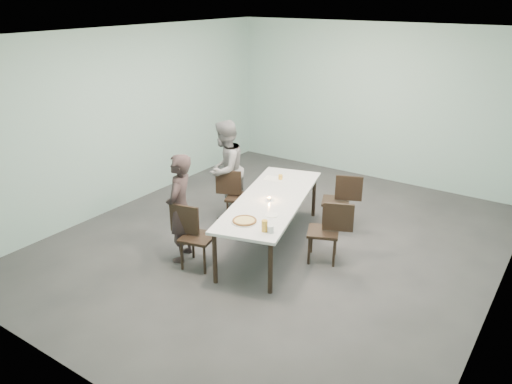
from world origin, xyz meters
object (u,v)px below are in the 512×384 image
Objects in this scene: chair_far_right at (341,198)px; chair_near_right at (329,228)px; table at (271,202)px; diner_far at (225,170)px; pizza at (245,221)px; diner_near at (180,208)px; water_tumbler at (271,229)px; chair_near_left at (192,232)px; amber_tumbler at (280,177)px; side_plate at (272,215)px; beer_glass at (265,226)px; chair_far_left at (235,193)px; tealight at (269,199)px.

chair_near_right is at bearing 84.78° from chair_far_right.
diner_far is at bearing 158.56° from table.
chair_far_right reaches higher than pizza.
diner_near is 4.51× the size of pizza.
table is 1.29m from diner_far.
table is 1.10m from water_tumbler.
pizza is 3.78× the size of water_tumbler.
chair_near_left is at bearing -117.57° from table.
chair_near_left is 10.88× the size of amber_tumbler.
side_plate is (1.51, -0.96, -0.06)m from diner_far.
table is 3.16× the size of chair_near_left.
diner_near is (-0.82, -1.02, 0.07)m from table.
chair_near_right and chair_far_right have the same top height.
water_tumbler is at bearing 71.53° from diner_near.
diner_near reaches higher than chair_near_left.
diner_far is 1.89m from pizza.
chair_far_right is 2.59m from diner_near.
chair_near_right is at bearing 50.86° from pizza.
pizza is 0.37m from beer_glass.
chair_near_left is 2.56× the size of pizza.
beer_glass is 1.85m from amber_tumbler.
chair_far_left is (-0.35, 1.45, 0.00)m from chair_near_left.
diner_near is (-1.40, -2.17, 0.27)m from chair_far_right.
table is 34.32× the size of amber_tumbler.
beer_glass is at bearing -60.51° from tealight.
chair_near_right is 2.56× the size of pizza.
chair_near_left is 0.57× the size of diner_near.
side_plate is (-0.25, -1.64, 0.25)m from chair_far_right.
amber_tumbler is (-0.44, 1.59, 0.02)m from pizza.
beer_glass reaches higher than chair_far_right.
diner_near reaches higher than chair_far_right.
table is 49.03× the size of tealight.
tealight is at bearing 45.48° from chair_near_left.
chair_far_right is 1.00m from amber_tumbler.
beer_glass reaches higher than side_plate.
chair_near_left reaches higher than tealight.
side_plate is (1.24, -0.86, 0.25)m from chair_far_left.
chair_far_right is at bearing 124.65° from diner_near.
diner_near reaches higher than beer_glass.
table is at bearing 99.51° from pizza.
table is 18.31× the size of beer_glass.
water_tumbler is at bearing -63.30° from chair_far_left.
diner_far is at bearing 147.60° from side_plate.
chair_near_left and chair_far_left have the same top height.
tealight is at bearing -68.95° from amber_tumbler.
beer_glass is at bearing 45.72° from chair_near_right.
side_plate is (0.18, 0.37, -0.01)m from pizza.
pizza is at bearing 37.14° from diner_far.
chair_near_right is 15.54× the size of tealight.
chair_far_right is 0.57× the size of diner_near.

